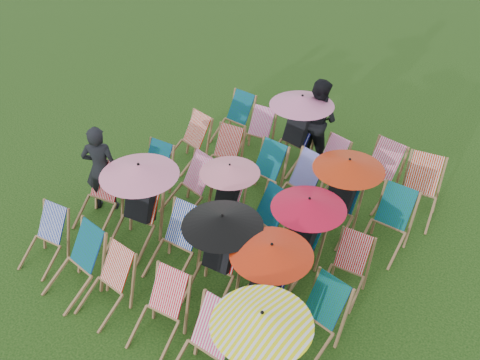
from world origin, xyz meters
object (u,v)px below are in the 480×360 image
Objects in this scene: deckchair_5 at (252,354)px; person_rear at (318,120)px; deckchair_29 at (419,191)px; deckchair_0 at (43,239)px; person_left at (101,169)px.

deckchair_5 is 0.81× the size of person_rear.
deckchair_5 is 1.34× the size of deckchair_29.
person_left is at bearing 93.17° from deckchair_0.
person_left is 4.18m from person_rear.
deckchair_5 is 5.43m from person_rear.
person_left is 0.95× the size of person_rear.
deckchair_5 is at bearing 125.00° from person_left.
deckchair_5 is 4.50m from deckchair_29.
deckchair_0 is at bearing -142.72° from deckchair_29.
deckchair_5 is 0.85× the size of person_left.
deckchair_5 reaches higher than deckchair_29.
deckchair_29 is at bearing 39.44° from deckchair_0.
person_left reaches higher than deckchair_5.
deckchair_0 is 0.63× the size of deckchair_5.
deckchair_29 is (0.19, 4.49, -0.23)m from deckchair_5.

